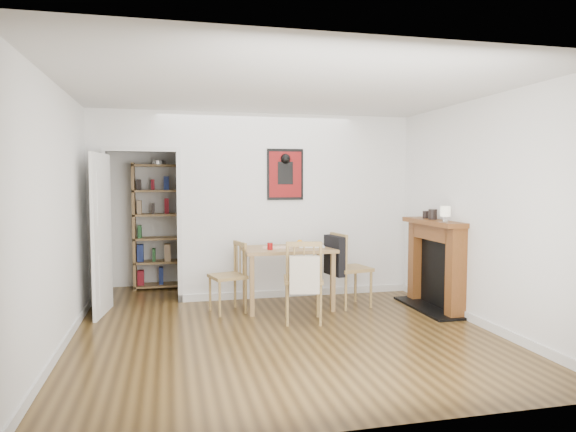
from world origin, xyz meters
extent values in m
plane|color=brown|center=(0.00, 0.00, 0.00)|extent=(5.20, 5.20, 0.00)
plane|color=silver|center=(0.00, 2.60, 1.30)|extent=(4.50, 0.00, 4.50)
plane|color=silver|center=(0.00, -2.60, 1.30)|extent=(4.50, 0.00, 4.50)
plane|color=silver|center=(-2.25, 0.00, 1.30)|extent=(0.00, 5.20, 5.20)
plane|color=silver|center=(2.25, 0.00, 1.30)|extent=(0.00, 5.20, 5.20)
plane|color=silver|center=(0.00, 0.00, 2.60)|extent=(5.20, 5.20, 0.00)
cube|color=silver|center=(0.57, 1.40, 1.30)|extent=(3.35, 0.10, 2.60)
cube|color=silver|center=(-2.12, 1.40, 1.30)|extent=(0.25, 0.10, 2.60)
cube|color=silver|center=(-1.55, 1.40, 2.33)|extent=(0.90, 0.10, 0.55)
cube|color=silver|center=(-2.03, 1.40, 1.02)|extent=(0.06, 0.14, 2.05)
cube|color=silver|center=(-1.07, 1.40, 1.02)|extent=(0.06, 0.14, 2.05)
cube|color=silver|center=(0.57, 1.34, 0.05)|extent=(3.35, 0.02, 0.10)
cube|color=silver|center=(-2.24, -0.60, 0.05)|extent=(0.02, 4.00, 0.10)
cube|color=silver|center=(2.24, -0.60, 0.05)|extent=(0.02, 4.00, 0.10)
cube|color=white|center=(-2.02, 0.93, 1.00)|extent=(0.15, 0.80, 2.00)
cube|color=black|center=(0.40, 1.33, 1.75)|extent=(0.52, 0.02, 0.72)
cube|color=maroon|center=(0.40, 1.32, 1.75)|extent=(0.46, 0.00, 0.64)
cube|color=olive|center=(0.29, 0.71, 0.77)|extent=(1.17, 0.74, 0.04)
cube|color=olive|center=(-0.23, 0.40, 0.38)|extent=(0.05, 0.05, 0.75)
cube|color=olive|center=(0.81, 0.40, 0.38)|extent=(0.05, 0.05, 0.75)
cube|color=olive|center=(-0.23, 1.01, 0.38)|extent=(0.05, 0.05, 0.75)
cube|color=olive|center=(0.81, 1.01, 0.38)|extent=(0.05, 0.05, 0.75)
cube|color=black|center=(0.88, 0.56, 0.69)|extent=(0.19, 0.42, 0.51)
cube|color=#BFB19E|center=(0.27, -0.21, 0.61)|extent=(0.35, 0.18, 0.42)
cube|color=olive|center=(-1.73, 2.40, 0.97)|extent=(0.04, 0.33, 1.93)
cube|color=olive|center=(-0.95, 2.40, 0.97)|extent=(0.04, 0.33, 1.93)
cube|color=olive|center=(-1.34, 2.40, 0.04)|extent=(0.81, 0.33, 0.03)
cube|color=olive|center=(-1.34, 2.40, 0.77)|extent=(0.81, 0.33, 0.03)
cube|color=olive|center=(-1.34, 2.40, 1.89)|extent=(0.81, 0.33, 0.03)
cube|color=maroon|center=(-1.34, 2.40, 0.97)|extent=(0.71, 0.26, 0.26)
cube|color=brown|center=(2.15, -0.24, 0.55)|extent=(0.20, 0.16, 1.10)
cube|color=brown|center=(2.15, 0.74, 0.55)|extent=(0.20, 0.16, 1.10)
cube|color=brown|center=(2.12, 0.25, 1.13)|extent=(0.30, 1.21, 0.06)
cube|color=brown|center=(2.15, 0.25, 1.00)|extent=(0.20, 0.85, 0.20)
cube|color=black|center=(2.21, 0.25, 0.45)|extent=(0.08, 0.81, 0.88)
cube|color=black|center=(2.09, 0.25, 0.01)|extent=(0.45, 1.25, 0.03)
cylinder|color=maroon|center=(0.03, 0.57, 0.84)|extent=(0.07, 0.07, 0.09)
sphere|color=#FFA20D|center=(0.48, 0.84, 0.84)|extent=(0.08, 0.08, 0.08)
cube|color=beige|center=(0.15, 0.76, 0.80)|extent=(0.39, 0.31, 0.00)
cube|color=silver|center=(0.62, 0.72, 0.80)|extent=(0.37, 0.31, 0.02)
cylinder|color=silver|center=(2.06, -0.13, 1.20)|extent=(0.06, 0.06, 0.07)
cylinder|color=beige|center=(2.06, -0.13, 1.29)|extent=(0.12, 0.12, 0.12)
cylinder|color=black|center=(2.13, 0.30, 1.23)|extent=(0.11, 0.11, 0.13)
cylinder|color=black|center=(2.14, 0.51, 1.21)|extent=(0.08, 0.08, 0.10)
camera|label=1|loc=(-1.21, -5.73, 1.67)|focal=32.00mm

